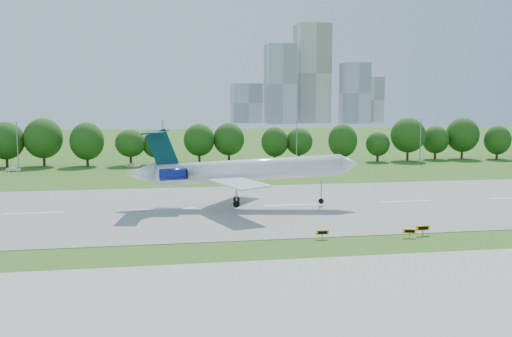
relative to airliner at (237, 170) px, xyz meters
name	(u,v)px	position (x,y,z in m)	size (l,w,h in m)	color
ground	(339,242)	(8.86, -25.26, -6.06)	(600.00, 600.00, 0.00)	#2E6219
runway	(291,205)	(8.86, -0.26, -6.02)	(400.00, 45.00, 0.08)	gray
taxiway	(402,290)	(8.86, -43.26, -6.02)	(400.00, 23.00, 0.08)	#ADADA8
tree_line	(235,141)	(8.86, 66.74, 0.13)	(288.40, 8.40, 10.40)	#382314
light_poles	(231,143)	(6.36, 56.74, 0.28)	(175.90, 0.25, 12.19)	gray
skyline	(307,86)	(109.02, 365.36, 24.41)	(127.00, 52.00, 80.00)	#B2B2B7
airliner	(237,170)	(0.00, 0.00, 0.00)	(37.50, 27.06, 12.35)	white
taxi_sign_left	(322,233)	(7.36, -23.33, -5.23)	(1.59, 0.26, 1.12)	gray
taxi_sign_centre	(409,231)	(18.22, -24.49, -5.24)	(1.56, 0.60, 1.11)	gray
taxi_sign_right	(423,228)	(20.46, -23.62, -5.12)	(1.82, 0.34, 1.27)	gray
service_vehicle_a	(14,169)	(-47.23, 56.49, -5.50)	(1.17, 3.37, 1.11)	white
service_vehicle_b	(133,165)	(-18.84, 58.93, -5.38)	(1.60, 3.97, 1.35)	white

